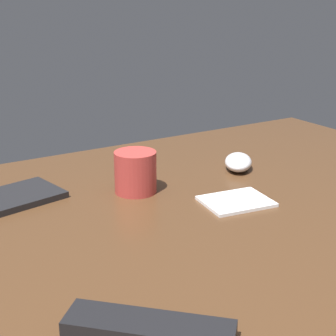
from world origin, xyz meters
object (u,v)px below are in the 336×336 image
Objects in this scene: notepad at (236,201)px; coffee_mug at (135,172)px; tv_remote at (149,330)px; computer_mouse at (238,162)px.

coffee_mug is at bearing 131.80° from notepad.
coffee_mug reaches higher than tv_remote.
computer_mouse is 62.29cm from tv_remote.
coffee_mug reaches higher than notepad.
notepad is at bearing -48.20° from coffee_mug.
computer_mouse is 25.96cm from coffee_mug.
tv_remote is 2.36× the size of coffee_mug.
computer_mouse is 19.69cm from notepad.
computer_mouse is 1.20× the size of coffee_mug.
coffee_mug reaches higher than computer_mouse.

